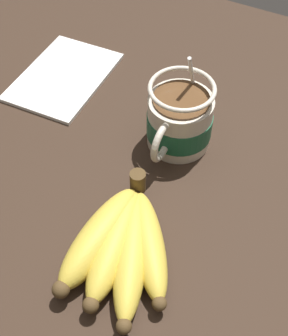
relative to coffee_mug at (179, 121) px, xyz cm
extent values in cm
cube|color=#332319|center=(8.15, -3.90, -5.41)|extent=(91.55, 91.55, 2.64)
cylinder|color=beige|center=(-0.13, 0.00, -0.27)|extent=(8.69, 8.69, 7.63)
cylinder|color=#195638|center=(-0.13, 0.00, -0.72)|extent=(8.89, 8.89, 3.36)
torus|color=beige|center=(5.14, 0.00, 0.72)|extent=(5.51, 0.90, 5.51)
cylinder|color=brown|center=(-0.13, 0.00, 3.64)|extent=(7.49, 7.49, 0.40)
torus|color=beige|center=(-0.13, 0.00, 5.52)|extent=(8.69, 8.69, 0.60)
cylinder|color=silver|center=(-3.92, 0.00, 3.27)|extent=(5.01, 0.50, 11.90)
ellipsoid|color=silver|center=(-1.65, 0.00, -2.59)|extent=(3.00, 2.00, 0.80)
cylinder|color=#4C381E|center=(10.87, -0.44, -1.21)|extent=(2.00, 2.00, 3.00)
ellipsoid|color=gold|center=(19.37, -0.75, -1.91)|extent=(15.16, 4.90, 4.35)
sphere|color=#4C381E|center=(26.87, -1.03, -1.91)|extent=(1.96, 1.96, 1.96)
ellipsoid|color=gold|center=(19.32, 1.18, -2.09)|extent=(15.69, 6.78, 3.99)
sphere|color=#4C381E|center=(26.79, 2.61, -2.09)|extent=(1.79, 1.79, 1.79)
ellipsoid|color=gold|center=(19.43, 3.33, -2.22)|extent=(16.80, 10.16, 3.73)
sphere|color=#4C381E|center=(27.08, 6.71, -2.22)|extent=(1.68, 1.68, 1.68)
ellipsoid|color=gold|center=(17.45, 4.47, -2.30)|extent=(13.70, 11.49, 3.57)
sphere|color=#4C381E|center=(23.24, 8.79, -2.30)|extent=(1.61, 1.61, 1.61)
cube|color=white|center=(-3.96, -21.86, -3.79)|extent=(18.38, 13.33, 0.60)
camera|label=1|loc=(41.73, 16.77, 44.19)|focal=50.00mm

